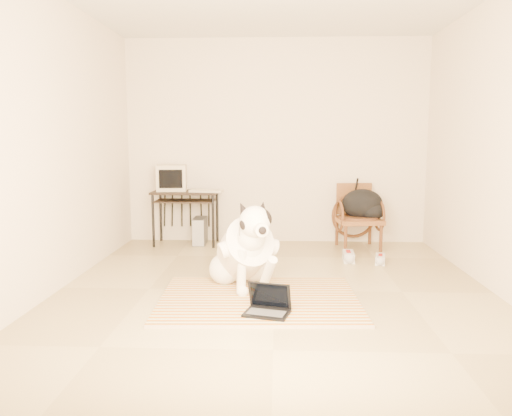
# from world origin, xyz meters

# --- Properties ---
(floor) EXTENTS (4.50, 4.50, 0.00)m
(floor) POSITION_xyz_m (0.00, 0.00, 0.00)
(floor) COLOR tan
(floor) RESTS_ON ground
(wall_back) EXTENTS (4.50, 0.00, 4.50)m
(wall_back) POSITION_xyz_m (0.00, 2.25, 1.35)
(wall_back) COLOR beige
(wall_back) RESTS_ON floor
(wall_front) EXTENTS (4.50, 0.00, 4.50)m
(wall_front) POSITION_xyz_m (0.00, -2.25, 1.35)
(wall_front) COLOR beige
(wall_front) RESTS_ON floor
(wall_left) EXTENTS (0.00, 4.50, 4.50)m
(wall_left) POSITION_xyz_m (-2.00, 0.00, 1.35)
(wall_left) COLOR beige
(wall_left) RESTS_ON floor
(wall_right) EXTENTS (0.00, 4.50, 4.50)m
(wall_right) POSITION_xyz_m (2.00, 0.00, 1.35)
(wall_right) COLOR beige
(wall_right) RESTS_ON floor
(rug) EXTENTS (1.77, 1.38, 0.02)m
(rug) POSITION_xyz_m (-0.13, -0.29, 0.01)
(rug) COLOR #C85D0B
(rug) RESTS_ON floor
(dog) EXTENTS (0.71, 1.09, 0.89)m
(dog) POSITION_xyz_m (-0.28, 0.05, 0.35)
(dog) COLOR white
(dog) RESTS_ON rug
(laptop) EXTENTS (0.40, 0.33, 0.24)m
(laptop) POSITION_xyz_m (-0.05, -0.66, 0.08)
(laptop) COLOR black
(laptop) RESTS_ON rug
(computer_desk) EXTENTS (0.86, 0.49, 0.71)m
(computer_desk) POSITION_xyz_m (-1.18, 1.97, 0.61)
(computer_desk) COLOR black
(computer_desk) RESTS_ON floor
(crt_monitor) EXTENTS (0.42, 0.41, 0.34)m
(crt_monitor) POSITION_xyz_m (-1.37, 2.04, 0.88)
(crt_monitor) COLOR beige
(crt_monitor) RESTS_ON computer_desk
(desk_keyboard) EXTENTS (0.44, 0.22, 0.03)m
(desk_keyboard) POSITION_xyz_m (-0.89, 1.87, 0.72)
(desk_keyboard) COLOR beige
(desk_keyboard) RESTS_ON computer_desk
(pc_tower) EXTENTS (0.16, 0.38, 0.35)m
(pc_tower) POSITION_xyz_m (-1.00, 2.00, 0.18)
(pc_tower) COLOR #47474A
(pc_tower) RESTS_ON floor
(rattan_chair) EXTENTS (0.60, 0.58, 0.82)m
(rattan_chair) POSITION_xyz_m (1.05, 1.88, 0.41)
(rattan_chair) COLOR brown
(rattan_chair) RESTS_ON floor
(backpack) EXTENTS (0.53, 0.44, 0.38)m
(backpack) POSITION_xyz_m (1.13, 1.86, 0.55)
(backpack) COLOR black
(backpack) RESTS_ON rattan_chair
(sneaker_left) EXTENTS (0.14, 0.31, 0.11)m
(sneaker_left) POSITION_xyz_m (0.84, 1.16, 0.05)
(sneaker_left) COLOR silver
(sneaker_left) RESTS_ON floor
(sneaker_right) EXTENTS (0.16, 0.28, 0.09)m
(sneaker_right) POSITION_xyz_m (1.19, 1.07, 0.04)
(sneaker_right) COLOR silver
(sneaker_right) RESTS_ON floor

